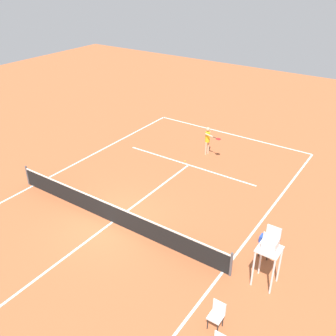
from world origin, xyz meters
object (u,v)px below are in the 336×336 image
at_px(equipment_bag, 269,241).
at_px(player_serving, 208,139).
at_px(umpire_chair, 270,248).
at_px(courtside_chair_mid, 266,244).
at_px(courtside_chair_near, 217,314).
at_px(tennis_ball, 185,161).

bearing_deg(equipment_bag, player_serving, -43.54).
bearing_deg(equipment_bag, umpire_chair, 106.81).
xyz_separation_m(player_serving, courtside_chair_mid, (-6.23, 6.52, -0.50)).
relative_size(courtside_chair_near, equipment_bag, 1.25).
distance_m(player_serving, tennis_ball, 1.98).
relative_size(tennis_ball, umpire_chair, 0.03).
height_order(player_serving, equipment_bag, player_serving).
xyz_separation_m(player_serving, equipment_bag, (-6.11, 5.81, -0.88)).
bearing_deg(courtside_chair_mid, courtside_chair_near, 89.41).
height_order(courtside_chair_near, equipment_bag, courtside_chair_near).
xyz_separation_m(player_serving, courtside_chair_near, (-6.19, 10.58, -0.50)).
bearing_deg(courtside_chair_mid, player_serving, -46.28).
height_order(courtside_chair_near, courtside_chair_mid, same).
bearing_deg(player_serving, tennis_ball, -7.02).
distance_m(player_serving, courtside_chair_near, 12.26).
relative_size(umpire_chair, courtside_chair_mid, 2.54).
relative_size(player_serving, equipment_bag, 2.27).
height_order(tennis_ball, umpire_chair, umpire_chair).
distance_m(player_serving, umpire_chair, 10.46).
xyz_separation_m(umpire_chair, courtside_chair_near, (0.57, 2.62, -1.07)).
height_order(umpire_chair, equipment_bag, umpire_chair).
distance_m(umpire_chair, equipment_bag, 2.67).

